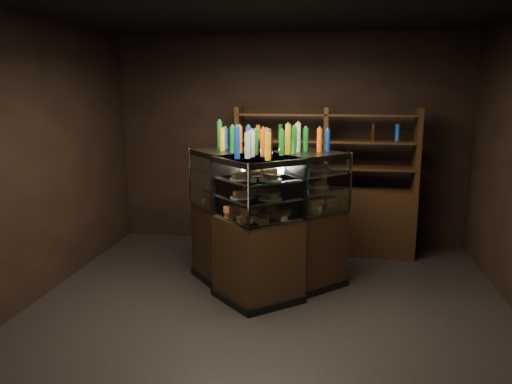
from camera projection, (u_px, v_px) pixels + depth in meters
ground at (268, 312)px, 5.08m from camera, size 5.00×5.00×0.00m
room_shell at (269, 121)px, 4.69m from camera, size 5.02×5.02×3.01m
display_case at (263, 245)px, 5.58m from camera, size 1.91×1.56×1.56m
food_display at (263, 188)px, 5.44m from camera, size 1.44×1.10×0.47m
bottles_top at (263, 141)px, 5.34m from camera, size 1.27×0.96×0.30m
potted_conifer at (323, 241)px, 5.85m from camera, size 0.40×0.40×0.86m
back_shelving at (324, 209)px, 6.87m from camera, size 2.44×0.47×2.00m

